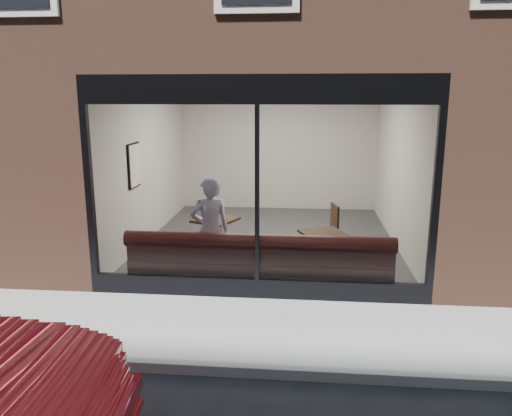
# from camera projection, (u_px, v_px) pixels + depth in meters

# --- Properties ---
(ground) EXTENTS (120.00, 120.00, 0.00)m
(ground) POSITION_uv_depth(u_px,v_px,m) (240.00, 373.00, 5.38)
(ground) COLOR black
(ground) RESTS_ON ground
(sidewalk_near) EXTENTS (40.00, 2.00, 0.01)m
(sidewalk_near) POSITION_uv_depth(u_px,v_px,m) (250.00, 330.00, 6.34)
(sidewalk_near) COLOR gray
(sidewalk_near) RESTS_ON ground
(kerb_near) EXTENTS (40.00, 0.10, 0.12)m
(kerb_near) POSITION_uv_depth(u_px,v_px,m) (239.00, 370.00, 5.31)
(kerb_near) COLOR gray
(kerb_near) RESTS_ON ground
(host_building_pier_left) EXTENTS (2.50, 12.00, 3.20)m
(host_building_pier_left) POSITION_uv_depth(u_px,v_px,m) (136.00, 146.00, 13.13)
(host_building_pier_left) COLOR brown
(host_building_pier_left) RESTS_ON ground
(host_building_pier_right) EXTENTS (2.50, 12.00, 3.20)m
(host_building_pier_right) POSITION_uv_depth(u_px,v_px,m) (428.00, 149.00, 12.44)
(host_building_pier_right) COLOR brown
(host_building_pier_right) RESTS_ON ground
(host_building_backfill) EXTENTS (5.00, 6.00, 3.20)m
(host_building_backfill) POSITION_uv_depth(u_px,v_px,m) (283.00, 138.00, 15.70)
(host_building_backfill) COLOR brown
(host_building_backfill) RESTS_ON ground
(cafe_floor) EXTENTS (6.00, 6.00, 0.00)m
(cafe_floor) POSITION_uv_depth(u_px,v_px,m) (270.00, 240.00, 10.22)
(cafe_floor) COLOR #2D2D30
(cafe_floor) RESTS_ON ground
(cafe_ceiling) EXTENTS (6.00, 6.00, 0.00)m
(cafe_ceiling) POSITION_uv_depth(u_px,v_px,m) (271.00, 81.00, 9.52)
(cafe_ceiling) COLOR white
(cafe_ceiling) RESTS_ON host_building_upper
(cafe_wall_back) EXTENTS (5.00, 0.00, 5.00)m
(cafe_wall_back) POSITION_uv_depth(u_px,v_px,m) (278.00, 148.00, 12.78)
(cafe_wall_back) COLOR silver
(cafe_wall_back) RESTS_ON ground
(cafe_wall_left) EXTENTS (0.00, 6.00, 6.00)m
(cafe_wall_left) POSITION_uv_depth(u_px,v_px,m) (148.00, 162.00, 10.10)
(cafe_wall_left) COLOR silver
(cafe_wall_left) RESTS_ON ground
(cafe_wall_right) EXTENTS (0.00, 6.00, 6.00)m
(cafe_wall_right) POSITION_uv_depth(u_px,v_px,m) (399.00, 165.00, 9.65)
(cafe_wall_right) COLOR silver
(cafe_wall_right) RESTS_ON ground
(storefront_kick) EXTENTS (5.00, 0.10, 0.30)m
(storefront_kick) POSITION_uv_depth(u_px,v_px,m) (257.00, 288.00, 7.33)
(storefront_kick) COLOR black
(storefront_kick) RESTS_ON ground
(storefront_header) EXTENTS (5.00, 0.10, 0.40)m
(storefront_header) POSITION_uv_depth(u_px,v_px,m) (257.00, 89.00, 6.70)
(storefront_header) COLOR black
(storefront_header) RESTS_ON host_building_upper
(storefront_mullion) EXTENTS (0.06, 0.10, 2.50)m
(storefront_mullion) POSITION_uv_depth(u_px,v_px,m) (257.00, 195.00, 7.02)
(storefront_mullion) COLOR black
(storefront_mullion) RESTS_ON storefront_kick
(storefront_glass) EXTENTS (4.80, 0.00, 4.80)m
(storefront_glass) POSITION_uv_depth(u_px,v_px,m) (257.00, 195.00, 6.99)
(storefront_glass) COLOR white
(storefront_glass) RESTS_ON storefront_kick
(banquette) EXTENTS (4.00, 0.55, 0.45)m
(banquette) POSITION_uv_depth(u_px,v_px,m) (259.00, 274.00, 7.70)
(banquette) COLOR #381514
(banquette) RESTS_ON cafe_floor
(person) EXTENTS (0.72, 0.60, 1.69)m
(person) POSITION_uv_depth(u_px,v_px,m) (210.00, 230.00, 7.86)
(person) COLOR #ABBDE2
(person) RESTS_ON cafe_floor
(cafe_table_left) EXTENTS (0.88, 0.88, 0.04)m
(cafe_table_left) POSITION_uv_depth(u_px,v_px,m) (215.00, 220.00, 8.94)
(cafe_table_left) COLOR black
(cafe_table_left) RESTS_ON cafe_floor
(cafe_table_right) EXTENTS (0.86, 0.86, 0.04)m
(cafe_table_right) POSITION_uv_depth(u_px,v_px,m) (323.00, 234.00, 8.03)
(cafe_table_right) COLOR black
(cafe_table_right) RESTS_ON cafe_floor
(cafe_chair_left) EXTENTS (0.55, 0.55, 0.04)m
(cafe_chair_left) POSITION_uv_depth(u_px,v_px,m) (200.00, 249.00, 8.87)
(cafe_chair_left) COLOR black
(cafe_chair_left) RESTS_ON cafe_floor
(cafe_chair_right) EXTENTS (0.53, 0.53, 0.04)m
(cafe_chair_right) POSITION_uv_depth(u_px,v_px,m) (324.00, 242.00, 9.35)
(cafe_chair_right) COLOR black
(cafe_chair_right) RESTS_ON cafe_floor
(wall_poster) EXTENTS (0.02, 0.57, 0.76)m
(wall_poster) POSITION_uv_depth(u_px,v_px,m) (135.00, 165.00, 9.19)
(wall_poster) COLOR white
(wall_poster) RESTS_ON cafe_wall_left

